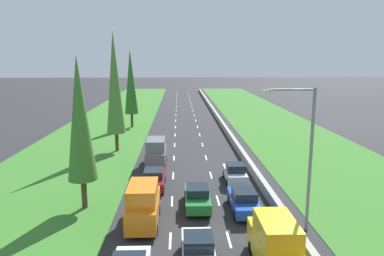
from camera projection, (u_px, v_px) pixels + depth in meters
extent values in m
plane|color=#28282B|center=(186.00, 124.00, 59.56)|extent=(300.00, 300.00, 0.00)
cube|color=#387528|center=(110.00, 124.00, 59.09)|extent=(14.00, 140.00, 0.04)
cube|color=#387528|center=(271.00, 123.00, 60.08)|extent=(14.00, 140.00, 0.04)
cube|color=#9E9B93|center=(220.00, 121.00, 59.68)|extent=(0.44, 120.00, 0.85)
cube|color=white|center=(170.00, 241.00, 21.23)|extent=(0.14, 2.00, 0.01)
cube|color=white|center=(172.00, 201.00, 27.12)|extent=(0.14, 2.00, 0.01)
cube|color=white|center=(173.00, 176.00, 33.01)|extent=(0.14, 2.00, 0.01)
cube|color=white|center=(174.00, 158.00, 38.89)|extent=(0.14, 2.00, 0.01)
cube|color=white|center=(175.00, 145.00, 44.78)|extent=(0.14, 2.00, 0.01)
cube|color=white|center=(175.00, 135.00, 50.66)|extent=(0.14, 2.00, 0.01)
cube|color=white|center=(175.00, 127.00, 56.55)|extent=(0.14, 2.00, 0.01)
cube|color=white|center=(176.00, 121.00, 62.44)|extent=(0.14, 2.00, 0.01)
cube|color=white|center=(176.00, 115.00, 68.32)|extent=(0.14, 2.00, 0.01)
cube|color=white|center=(176.00, 111.00, 74.21)|extent=(0.14, 2.00, 0.01)
cube|color=white|center=(176.00, 107.00, 80.09)|extent=(0.14, 2.00, 0.01)
cube|color=white|center=(176.00, 104.00, 85.98)|extent=(0.14, 2.00, 0.01)
cube|color=white|center=(177.00, 101.00, 91.86)|extent=(0.14, 2.00, 0.01)
cube|color=white|center=(177.00, 98.00, 97.75)|extent=(0.14, 2.00, 0.01)
cube|color=white|center=(177.00, 96.00, 103.64)|extent=(0.14, 2.00, 0.01)
cube|color=white|center=(177.00, 94.00, 109.52)|extent=(0.14, 2.00, 0.01)
cube|color=white|center=(177.00, 92.00, 115.41)|extent=(0.14, 2.00, 0.01)
cube|color=white|center=(229.00, 240.00, 21.36)|extent=(0.14, 2.00, 0.01)
cube|color=white|center=(218.00, 200.00, 27.25)|extent=(0.14, 2.00, 0.01)
cube|color=white|center=(211.00, 175.00, 33.13)|extent=(0.14, 2.00, 0.01)
cube|color=white|center=(206.00, 158.00, 39.02)|extent=(0.14, 2.00, 0.01)
cube|color=white|center=(202.00, 145.00, 44.91)|extent=(0.14, 2.00, 0.01)
cube|color=white|center=(200.00, 135.00, 50.79)|extent=(0.14, 2.00, 0.01)
cube|color=white|center=(197.00, 127.00, 56.68)|extent=(0.14, 2.00, 0.01)
cube|color=white|center=(196.00, 120.00, 62.56)|extent=(0.14, 2.00, 0.01)
cube|color=white|center=(194.00, 115.00, 68.45)|extent=(0.14, 2.00, 0.01)
cube|color=white|center=(193.00, 111.00, 74.33)|extent=(0.14, 2.00, 0.01)
cube|color=white|center=(192.00, 107.00, 80.22)|extent=(0.14, 2.00, 0.01)
cube|color=white|center=(191.00, 104.00, 86.11)|extent=(0.14, 2.00, 0.01)
cube|color=white|center=(190.00, 101.00, 91.99)|extent=(0.14, 2.00, 0.01)
cube|color=white|center=(189.00, 98.00, 97.88)|extent=(0.14, 2.00, 0.01)
cube|color=white|center=(189.00, 96.00, 103.76)|extent=(0.14, 2.00, 0.01)
cube|color=white|center=(188.00, 94.00, 109.65)|extent=(0.14, 2.00, 0.01)
cube|color=white|center=(188.00, 92.00, 115.54)|extent=(0.14, 2.00, 0.01)
cube|color=yellow|center=(274.00, 250.00, 18.29)|extent=(1.90, 4.90, 1.40)
cube|color=yellow|center=(277.00, 230.00, 17.75)|extent=(1.80, 3.10, 1.10)
cylinder|color=black|center=(251.00, 247.00, 19.88)|extent=(0.22, 0.64, 0.64)
cylinder|color=black|center=(282.00, 247.00, 19.94)|extent=(0.22, 0.64, 0.64)
cube|color=#1E47B7|center=(244.00, 202.00, 25.22)|extent=(1.76, 4.50, 0.72)
cube|color=#19232D|center=(244.00, 194.00, 24.95)|extent=(1.56, 1.90, 0.60)
cylinder|color=black|center=(229.00, 200.00, 26.63)|extent=(0.22, 0.64, 0.64)
cylinder|color=black|center=(251.00, 199.00, 26.68)|extent=(0.22, 0.64, 0.64)
cylinder|color=black|center=(235.00, 216.00, 23.89)|extent=(0.22, 0.64, 0.64)
cylinder|color=black|center=(259.00, 215.00, 23.95)|extent=(0.22, 0.64, 0.64)
cube|color=orange|center=(144.00, 209.00, 23.21)|extent=(1.90, 4.90, 1.40)
cube|color=orange|center=(143.00, 193.00, 22.68)|extent=(1.80, 3.10, 1.10)
cylinder|color=black|center=(133.00, 210.00, 24.80)|extent=(0.22, 0.64, 0.64)
cylinder|color=black|center=(159.00, 209.00, 24.87)|extent=(0.22, 0.64, 0.64)
cylinder|color=black|center=(127.00, 231.00, 21.82)|extent=(0.22, 0.64, 0.64)
cylinder|color=black|center=(156.00, 230.00, 21.89)|extent=(0.22, 0.64, 0.64)
cube|color=white|center=(198.00, 251.00, 18.77)|extent=(1.68, 3.90, 0.76)
cube|color=#19232D|center=(198.00, 242.00, 18.35)|extent=(1.52, 1.60, 0.64)
cylinder|color=black|center=(183.00, 246.00, 20.00)|extent=(0.22, 0.64, 0.64)
cylinder|color=black|center=(210.00, 246.00, 20.06)|extent=(0.22, 0.64, 0.64)
cube|color=#237A33|center=(197.00, 198.00, 25.93)|extent=(1.76, 4.50, 0.72)
cube|color=#19232D|center=(197.00, 190.00, 25.66)|extent=(1.56, 1.90, 0.60)
cylinder|color=black|center=(186.00, 196.00, 27.34)|extent=(0.22, 0.64, 0.64)
cylinder|color=black|center=(207.00, 196.00, 27.40)|extent=(0.22, 0.64, 0.64)
cylinder|color=black|center=(187.00, 211.00, 24.60)|extent=(0.22, 0.64, 0.64)
cylinder|color=black|center=(210.00, 211.00, 24.66)|extent=(0.22, 0.64, 0.64)
cube|color=white|center=(235.00, 174.00, 31.26)|extent=(1.68, 3.90, 0.76)
cube|color=#19232D|center=(235.00, 168.00, 30.84)|extent=(1.52, 1.60, 0.64)
cylinder|color=black|center=(224.00, 174.00, 32.50)|extent=(0.22, 0.64, 0.64)
cylinder|color=black|center=(241.00, 174.00, 32.55)|extent=(0.22, 0.64, 0.64)
cylinder|color=black|center=(228.00, 183.00, 30.12)|extent=(0.22, 0.64, 0.64)
cylinder|color=black|center=(246.00, 183.00, 30.18)|extent=(0.22, 0.64, 0.64)
cube|color=maroon|center=(154.00, 180.00, 29.84)|extent=(1.76, 4.50, 0.72)
cube|color=#19232D|center=(154.00, 173.00, 29.57)|extent=(1.56, 1.90, 0.60)
cylinder|color=black|center=(146.00, 179.00, 31.25)|extent=(0.22, 0.64, 0.64)
cylinder|color=black|center=(164.00, 178.00, 31.31)|extent=(0.22, 0.64, 0.64)
cylinder|color=black|center=(143.00, 190.00, 28.51)|extent=(0.22, 0.64, 0.64)
cylinder|color=black|center=(163.00, 190.00, 28.57)|extent=(0.22, 0.64, 0.64)
cube|color=slate|center=(156.00, 156.00, 36.02)|extent=(1.90, 4.90, 1.40)
cube|color=slate|center=(156.00, 144.00, 35.49)|extent=(1.80, 3.10, 1.10)
cylinder|color=black|center=(149.00, 158.00, 37.62)|extent=(0.22, 0.64, 0.64)
cylinder|color=black|center=(165.00, 158.00, 37.68)|extent=(0.22, 0.64, 0.64)
cylinder|color=black|center=(146.00, 167.00, 34.64)|extent=(0.22, 0.64, 0.64)
cylinder|color=black|center=(164.00, 167.00, 34.70)|extent=(0.22, 0.64, 0.64)
cylinder|color=#4C3823|center=(84.00, 194.00, 25.69)|extent=(0.40, 0.40, 2.20)
cone|color=#3D752D|center=(80.00, 119.00, 24.64)|extent=(2.07, 2.07, 8.75)
cylinder|color=#4C3823|center=(117.00, 142.00, 41.71)|extent=(0.41, 0.41, 2.20)
cone|color=#4C7F38|center=(114.00, 83.00, 40.39)|extent=(2.14, 2.14, 11.57)
cylinder|color=#4C3823|center=(132.00, 120.00, 56.26)|extent=(0.40, 0.40, 2.20)
cone|color=#2D6623|center=(131.00, 82.00, 55.11)|extent=(2.10, 2.10, 9.85)
cylinder|color=gray|center=(310.00, 161.00, 21.80)|extent=(0.20, 0.20, 9.00)
cylinder|color=gray|center=(292.00, 90.00, 20.92)|extent=(2.80, 0.12, 0.12)
cube|color=silver|center=(268.00, 92.00, 20.88)|extent=(0.60, 0.28, 0.20)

